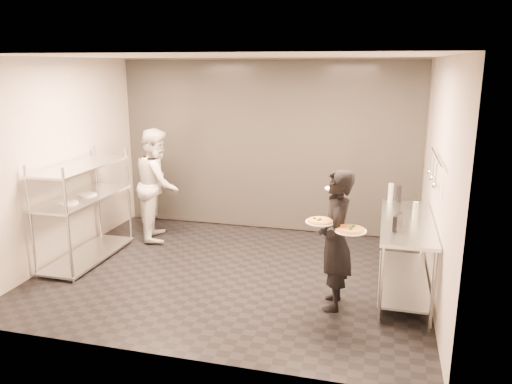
% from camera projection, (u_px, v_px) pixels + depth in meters
% --- Properties ---
extents(room_shell, '(5.00, 4.00, 2.80)m').
position_uv_depth(room_shell, '(254.00, 155.00, 7.39)').
color(room_shell, black).
rests_on(room_shell, ground).
extents(pass_rack, '(0.60, 1.60, 1.50)m').
position_uv_depth(pass_rack, '(84.00, 207.00, 6.97)').
color(pass_rack, '#B8BABF').
rests_on(pass_rack, ground).
extents(prep_counter, '(0.60, 1.80, 0.92)m').
position_uv_depth(prep_counter, '(405.00, 244.00, 5.95)').
color(prep_counter, '#B8BABF').
rests_on(prep_counter, ground).
extents(utensil_rail, '(0.07, 1.20, 0.31)m').
position_uv_depth(utensil_rail, '(434.00, 169.00, 5.66)').
color(utensil_rail, '#B8BABF').
rests_on(utensil_rail, room_shell).
extents(waiter, '(0.43, 0.61, 1.60)m').
position_uv_depth(waiter, '(335.00, 240.00, 5.56)').
color(waiter, black).
rests_on(waiter, ground).
extents(chef, '(0.91, 1.03, 1.75)m').
position_uv_depth(chef, '(158.00, 184.00, 7.83)').
color(chef, silver).
rests_on(chef, ground).
extents(pizza_plate_near, '(0.32, 0.32, 0.05)m').
position_uv_depth(pizza_plate_near, '(320.00, 221.00, 5.38)').
color(pizza_plate_near, white).
rests_on(pizza_plate_near, waiter).
extents(pizza_plate_far, '(0.35, 0.35, 0.05)m').
position_uv_depth(pizza_plate_far, '(350.00, 230.00, 5.24)').
color(pizza_plate_far, white).
rests_on(pizza_plate_far, waiter).
extents(salad_plate, '(0.28, 0.28, 0.07)m').
position_uv_depth(salad_plate, '(337.00, 187.00, 5.70)').
color(salad_plate, white).
rests_on(salad_plate, waiter).
extents(pos_monitor, '(0.12, 0.25, 0.18)m').
position_uv_depth(pos_monitor, '(398.00, 222.00, 5.53)').
color(pos_monitor, black).
rests_on(pos_monitor, prep_counter).
extents(bottle_green, '(0.07, 0.07, 0.25)m').
position_uv_depth(bottle_green, '(391.00, 193.00, 6.64)').
color(bottle_green, '#9AA89A').
rests_on(bottle_green, prep_counter).
extents(bottle_clear, '(0.06, 0.06, 0.21)m').
position_uv_depth(bottle_clear, '(415.00, 210.00, 5.91)').
color(bottle_clear, '#9AA89A').
rests_on(bottle_clear, prep_counter).
extents(bottle_dark, '(0.07, 0.07, 0.22)m').
position_uv_depth(bottle_dark, '(399.00, 194.00, 6.62)').
color(bottle_dark, black).
rests_on(bottle_dark, prep_counter).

